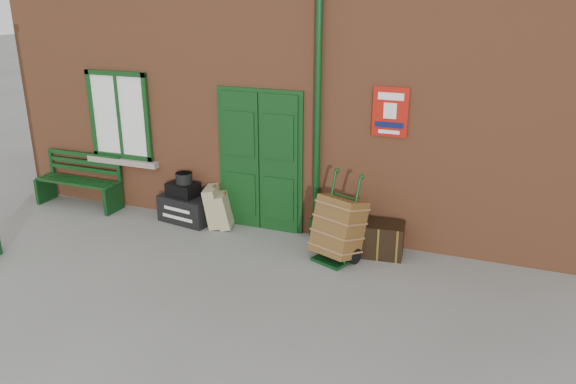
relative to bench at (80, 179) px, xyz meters
The scene contains 10 objects.
ground 3.95m from the bench, 18.37° to the right, with size 80.00×80.00×0.00m, color gray.
station_building 4.66m from the bench, 31.32° to the left, with size 10.30×4.30×4.36m.
bench is the anchor object (origin of this frame).
houdini_trunk 2.18m from the bench, ahead, with size 0.89×0.49×0.44m, color black.
strongbox 2.11m from the bench, ahead, with size 0.49×0.36×0.22m, color black.
hatbox 2.16m from the bench, ahead, with size 0.27×0.27×0.18m, color black.
suitcase_back 2.68m from the bench, ahead, with size 0.19×0.46×0.65m, color tan.
suitcase_front 2.86m from the bench, ahead, with size 0.17×0.42×0.56m, color tan.
porter_trolley 4.93m from the bench, ahead, with size 0.79×0.82×1.24m.
dark_trunk 5.44m from the bench, ahead, with size 0.68×0.45×0.49m, color black.
Camera 1 is at (3.19, -6.25, 3.62)m, focal length 35.00 mm.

